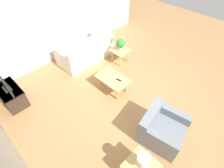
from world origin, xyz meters
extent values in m
plane|color=#A87A4C|center=(0.00, 0.00, 0.00)|extent=(14.00, 14.00, 0.00)
cube|color=silver|center=(3.06, 0.00, 1.35)|extent=(0.12, 7.20, 2.70)
cube|color=white|center=(2.21, -0.33, 0.22)|extent=(0.94, 1.92, 0.45)
cube|color=white|center=(1.84, -0.33, 0.63)|extent=(0.20, 1.92, 0.36)
cube|color=white|center=(2.21, -1.19, 0.57)|extent=(0.94, 0.20, 0.24)
cube|color=white|center=(2.21, 0.53, 0.57)|extent=(0.94, 0.20, 0.24)
cube|color=slate|center=(-1.49, 0.40, 0.21)|extent=(1.06, 1.07, 0.43)
cube|color=slate|center=(-1.14, 0.46, 0.59)|extent=(0.36, 0.95, 0.33)
cube|color=slate|center=(-1.56, 0.78, 0.54)|extent=(0.93, 0.31, 0.21)
cube|color=slate|center=(-1.43, 0.02, 0.54)|extent=(0.93, 0.31, 0.21)
cube|color=tan|center=(0.45, 0.08, 0.43)|extent=(0.97, 0.60, 0.04)
cylinder|color=tan|center=(0.07, -0.12, 0.20)|extent=(0.05, 0.05, 0.41)
cylinder|color=tan|center=(0.84, -0.12, 0.20)|extent=(0.05, 0.05, 0.41)
cylinder|color=tan|center=(0.07, 0.29, 0.20)|extent=(0.05, 0.05, 0.41)
cylinder|color=tan|center=(0.84, 0.29, 0.20)|extent=(0.05, 0.05, 0.41)
cube|color=tan|center=(1.22, -1.08, 0.47)|extent=(0.59, 0.59, 0.04)
cylinder|color=tan|center=(1.02, -1.29, 0.23)|extent=(0.04, 0.04, 0.45)
cylinder|color=tan|center=(1.42, -1.29, 0.23)|extent=(0.04, 0.04, 0.45)
cylinder|color=tan|center=(1.02, -0.88, 0.23)|extent=(0.04, 0.04, 0.45)
cylinder|color=tan|center=(1.42, -0.88, 0.23)|extent=(0.04, 0.04, 0.45)
cube|color=tan|center=(-1.65, 1.46, 0.47)|extent=(0.59, 0.59, 0.04)
cylinder|color=tan|center=(-1.45, 1.26, 0.23)|extent=(0.04, 0.04, 0.45)
cube|color=#38281E|center=(2.08, 2.40, 0.27)|extent=(0.89, 0.51, 0.54)
cube|color=black|center=(2.08, 2.40, 0.52)|extent=(0.91, 0.53, 0.04)
cube|color=#2D2D2D|center=(2.08, 2.40, 0.55)|extent=(0.31, 0.16, 0.02)
cube|color=#2D2D2D|center=(2.08, 2.42, 0.78)|extent=(0.90, 0.02, 0.48)
cube|color=black|center=(2.08, 2.40, 0.78)|extent=(0.87, 0.04, 0.45)
cylinder|color=#B2ADA3|center=(1.22, -1.08, 0.55)|extent=(0.16, 0.16, 0.12)
sphere|color=#2D7F38|center=(1.22, -1.08, 0.74)|extent=(0.30, 0.30, 0.30)
cylinder|color=red|center=(-1.65, 1.46, 0.60)|extent=(0.11, 0.11, 0.22)
cylinder|color=white|center=(-1.65, 1.46, 0.79)|extent=(0.24, 0.24, 0.17)
cube|color=black|center=(0.27, 0.03, 0.46)|extent=(0.16, 0.08, 0.02)
camera|label=1|loc=(-2.10, 2.72, 3.90)|focal=28.00mm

